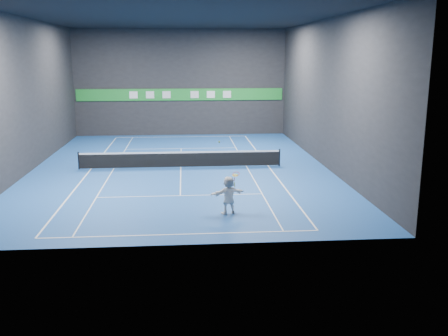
{
  "coord_description": "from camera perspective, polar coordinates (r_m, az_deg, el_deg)",
  "views": [
    {
      "loc": [
        0.25,
        -30.35,
        6.84
      ],
      "look_at": [
        2.14,
        -6.96,
        1.5
      ],
      "focal_mm": 40.0,
      "sensor_mm": 36.0,
      "label": 1
    }
  ],
  "objects": [
    {
      "name": "sideline_singles_right",
      "position": [
        31.35,
        2.57,
        0.21
      ],
      "size": [
        0.06,
        23.78,
        0.01
      ],
      "primitive_type": "cube",
      "color": "white",
      "rests_on": "ground"
    },
    {
      "name": "service_line_near",
      "position": [
        24.91,
        -5.02,
        -3.16
      ],
      "size": [
        8.23,
        0.06,
        0.01
      ],
      "primitive_type": "cube",
      "color": "white",
      "rests_on": "ground"
    },
    {
      "name": "tennis_racket",
      "position": [
        21.71,
        1.36,
        -0.86
      ],
      "size": [
        0.45,
        0.4,
        0.7
      ],
      "color": "red",
      "rests_on": "player"
    },
    {
      "name": "tennis_ball",
      "position": [
        21.36,
        -0.56,
        3.0
      ],
      "size": [
        0.07,
        0.07,
        0.07
      ],
      "primitive_type": "sphere",
      "color": "yellow",
      "rests_on": "player"
    },
    {
      "name": "wall_back",
      "position": [
        43.41,
        -5.01,
        9.68
      ],
      "size": [
        18.0,
        0.1,
        9.0
      ],
      "primitive_type": "cube",
      "color": "#232325",
      "rests_on": "ground"
    },
    {
      "name": "center_service_line",
      "position": [
        31.11,
        -4.96,
        0.07
      ],
      "size": [
        0.06,
        12.8,
        0.01
      ],
      "primitive_type": "cube",
      "color": "white",
      "rests_on": "ground"
    },
    {
      "name": "ground",
      "position": [
        31.11,
        -4.96,
        0.07
      ],
      "size": [
        26.0,
        26.0,
        0.0
      ],
      "primitive_type": "plane",
      "color": "#1B4A96",
      "rests_on": "ground"
    },
    {
      "name": "baseline_near",
      "position": [
        19.68,
        -5.09,
        -7.55
      ],
      "size": [
        10.98,
        0.08,
        0.01
      ],
      "primitive_type": "cube",
      "color": "white",
      "rests_on": "ground"
    },
    {
      "name": "sponsor_banner",
      "position": [
        43.41,
        -4.98,
        8.36
      ],
      "size": [
        17.64,
        0.11,
        1.0
      ],
      "color": "#1E8D2F",
      "rests_on": "wall_back"
    },
    {
      "name": "ceiling",
      "position": [
        30.43,
        -5.3,
        16.84
      ],
      "size": [
        26.0,
        26.0,
        0.0
      ],
      "primitive_type": "plane",
      "color": "black",
      "rests_on": "ground"
    },
    {
      "name": "baseline_far",
      "position": [
        42.79,
        -4.9,
        3.58
      ],
      "size": [
        10.98,
        0.08,
        0.01
      ],
      "primitive_type": "cube",
      "color": "white",
      "rests_on": "ground"
    },
    {
      "name": "tennis_net",
      "position": [
        31.0,
        -4.98,
        1.04
      ],
      "size": [
        12.5,
        0.1,
        1.07
      ],
      "color": "black",
      "rests_on": "ground"
    },
    {
      "name": "wall_left",
      "position": [
        31.81,
        -21.71,
        7.7
      ],
      "size": [
        0.1,
        26.0,
        9.0
      ],
      "primitive_type": "cube",
      "color": "#232325",
      "rests_on": "ground"
    },
    {
      "name": "service_line_far",
      "position": [
        37.38,
        -4.92,
        2.23
      ],
      "size": [
        8.23,
        0.06,
        0.01
      ],
      "primitive_type": "cube",
      "color": "white",
      "rests_on": "ground"
    },
    {
      "name": "sideline_singles_left",
      "position": [
        31.41,
        -12.48,
        -0.06
      ],
      "size": [
        0.06,
        23.78,
        0.01
      ],
      "primitive_type": "cube",
      "color": "white",
      "rests_on": "ground"
    },
    {
      "name": "wall_front",
      "position": [
        17.51,
        -5.41,
        5.08
      ],
      "size": [
        18.0,
        0.1,
        9.0
      ],
      "primitive_type": "cube",
      "color": "#232325",
      "rests_on": "ground"
    },
    {
      "name": "player",
      "position": [
        21.85,
        0.52,
        -3.11
      ],
      "size": [
        1.64,
        0.96,
        1.69
      ],
      "primitive_type": "imported",
      "rotation": [
        0.0,
        0.0,
        3.46
      ],
      "color": "white",
      "rests_on": "ground"
    },
    {
      "name": "sideline_doubles_left",
      "position": [
        31.63,
        -14.95,
        -0.1
      ],
      "size": [
        0.08,
        23.78,
        0.01
      ],
      "primitive_type": "cube",
      "color": "white",
      "rests_on": "ground"
    },
    {
      "name": "wall_right",
      "position": [
        31.67,
        11.56,
        8.33
      ],
      "size": [
        0.1,
        26.0,
        9.0
      ],
      "primitive_type": "cube",
      "color": "#232325",
      "rests_on": "ground"
    },
    {
      "name": "sideline_doubles_right",
      "position": [
        31.55,
        5.06,
        0.25
      ],
      "size": [
        0.08,
        23.78,
        0.01
      ],
      "primitive_type": "cube",
      "color": "white",
      "rests_on": "ground"
    }
  ]
}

